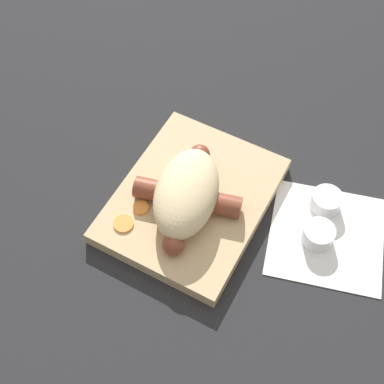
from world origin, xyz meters
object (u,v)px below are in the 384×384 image
Objects in this scene: bread_roll at (189,194)px; condiment_cup_near at (318,235)px; food_tray at (192,200)px; condiment_cup_far at (326,202)px; sausage at (187,197)px.

bread_roll is 0.18m from condiment_cup_near.
condiment_cup_far reaches higher than food_tray.
bread_roll is at bearing 105.07° from condiment_cup_near.
food_tray is 0.03m from sausage.
sausage is (-0.01, 0.00, 0.03)m from food_tray.
condiment_cup_far is (0.10, -0.16, -0.04)m from bread_roll.
bread_roll is at bearing -126.59° from sausage.
condiment_cup_far is at bearing 9.91° from condiment_cup_near.
bread_roll reaches higher than sausage.
condiment_cup_far is (0.06, 0.01, 0.00)m from condiment_cup_near.
bread_roll is 0.92× the size of sausage.
condiment_cup_near is 1.00× the size of condiment_cup_far.
sausage is at bearing 178.36° from food_tray.
food_tray is 1.55× the size of bread_roll.
sausage is at bearing 120.64° from condiment_cup_far.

